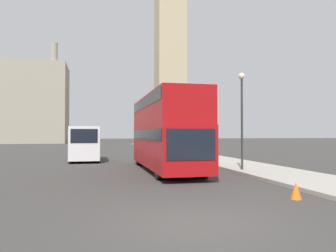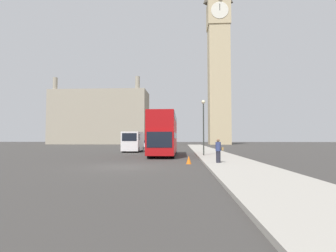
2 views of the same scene
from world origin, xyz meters
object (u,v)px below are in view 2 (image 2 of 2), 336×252
street_lamp (203,118)px  parked_sedan (148,144)px  pedestrian (218,151)px  clock_tower (219,53)px  red_double_decker_bus (164,133)px  white_van (133,141)px

street_lamp → parked_sedan: size_ratio=1.11×
street_lamp → pedestrian: bearing=-87.6°
clock_tower → pedestrian: (-9.61, -68.44, -29.20)m
red_double_decker_bus → street_lamp: 4.47m
pedestrian → white_van: bearing=117.4°
clock_tower → parked_sedan: 49.32m
red_double_decker_bus → parked_sedan: red_double_decker_bus is taller
red_double_decker_bus → white_van: 9.08m
clock_tower → street_lamp: (-9.94, -60.57, -26.46)m
clock_tower → street_lamp: clock_tower is taller
clock_tower → parked_sedan: (-18.61, -34.90, -29.47)m
red_double_decker_bus → parked_sedan: bearing=101.1°
parked_sedan → pedestrian: bearing=-75.0°
street_lamp → red_double_decker_bus: bearing=157.5°
clock_tower → parked_sedan: bearing=-118.1°
red_double_decker_bus → street_lamp: (3.95, -1.64, 1.32)m
white_van → parked_sedan: white_van is taller
red_double_decker_bus → parked_sedan: 24.56m
pedestrian → street_lamp: bearing=92.4°
white_van → clock_tower: bearing=70.1°
street_lamp → parked_sedan: bearing=108.7°
red_double_decker_bus → white_van: (-4.66, 7.74, -0.94)m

